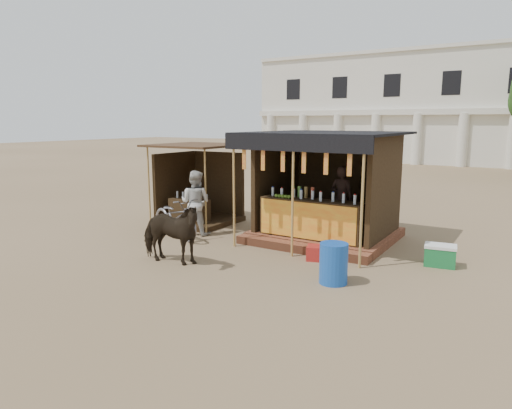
% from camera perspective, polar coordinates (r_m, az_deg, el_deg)
% --- Properties ---
extents(ground, '(120.00, 120.00, 0.00)m').
position_cam_1_polar(ground, '(9.79, -5.02, -7.78)').
color(ground, '#846B4C').
rests_on(ground, ground).
extents(main_stall, '(3.60, 3.61, 2.78)m').
position_cam_1_polar(main_stall, '(11.88, 8.70, 0.47)').
color(main_stall, brown).
rests_on(main_stall, ground).
extents(secondary_stall, '(2.40, 2.40, 2.38)m').
position_cam_1_polar(secondary_stall, '(13.98, -7.47, 1.25)').
color(secondary_stall, '#332412').
rests_on(secondary_stall, ground).
extents(cow, '(1.68, 0.93, 1.35)m').
position_cam_1_polar(cow, '(9.98, -10.74, -3.55)').
color(cow, black).
rests_on(cow, ground).
extents(motorbike, '(2.17, 1.30, 1.08)m').
position_cam_1_polar(motorbike, '(12.25, -10.06, -1.60)').
color(motorbike, gray).
rests_on(motorbike, ground).
extents(bystander, '(0.96, 0.81, 1.75)m').
position_cam_1_polar(bystander, '(12.42, -7.59, 0.22)').
color(bystander, beige).
rests_on(bystander, ground).
extents(blue_barrel, '(0.66, 0.66, 0.78)m').
position_cam_1_polar(blue_barrel, '(8.83, 9.67, -7.26)').
color(blue_barrel, '#164DAB').
rests_on(blue_barrel, ground).
extents(red_crate, '(0.50, 0.51, 0.32)m').
position_cam_1_polar(red_crate, '(10.28, 7.49, -6.01)').
color(red_crate, '#A5201B').
rests_on(red_crate, ground).
extents(cooler, '(0.70, 0.53, 0.46)m').
position_cam_1_polar(cooler, '(10.52, 22.02, -5.91)').
color(cooler, '#197337').
rests_on(cooler, ground).
extents(background_building, '(26.00, 7.45, 8.18)m').
position_cam_1_polar(background_building, '(38.13, 20.88, 11.09)').
color(background_building, silver).
rests_on(background_building, ground).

